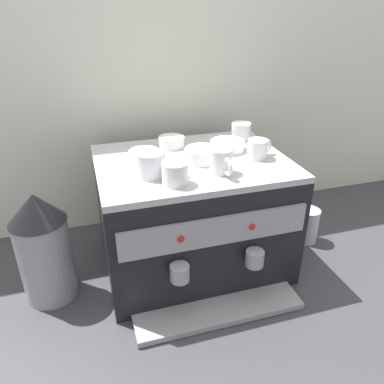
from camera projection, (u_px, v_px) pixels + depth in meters
The scene contains 14 objects.
ground_plane at pixel (192, 259), 1.40m from camera, with size 4.00×4.00×0.00m, color #38383D.
tiled_backsplash_wall at pixel (164, 93), 1.47m from camera, with size 2.80×0.03×1.07m, color silver.
espresso_machine at pixel (192, 214), 1.30m from camera, with size 0.61×0.58×0.40m.
ceramic_cup_0 at pixel (258, 149), 1.22m from camera, with size 0.10×0.07×0.06m.
ceramic_cup_1 at pixel (151, 164), 1.09m from camera, with size 0.10×0.10×0.07m.
ceramic_cup_2 at pixel (221, 162), 1.10m from camera, with size 0.06×0.10×0.07m.
ceramic_cup_3 at pixel (175, 173), 1.05m from camera, with size 0.08×0.10×0.06m.
ceramic_cup_4 at pixel (241, 131), 1.38m from camera, with size 0.09×0.09×0.06m.
ceramic_bowl_0 at pixel (172, 142), 1.31m from camera, with size 0.09×0.09×0.04m.
ceramic_bowl_1 at pixel (202, 155), 1.20m from camera, with size 0.11×0.11×0.04m.
ceramic_bowl_2 at pixel (144, 157), 1.18m from camera, with size 0.10×0.10×0.04m.
ceramic_bowl_3 at pixel (227, 146), 1.29m from camera, with size 0.12×0.12×0.03m.
coffee_grinder at pixel (43, 247), 1.15m from camera, with size 0.17×0.17×0.37m.
milk_pitcher at pixel (307, 225), 1.48m from camera, with size 0.08×0.08×0.14m, color #B7B7BC.
Camera 1 is at (-0.33, -1.08, 0.86)m, focal length 35.15 mm.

